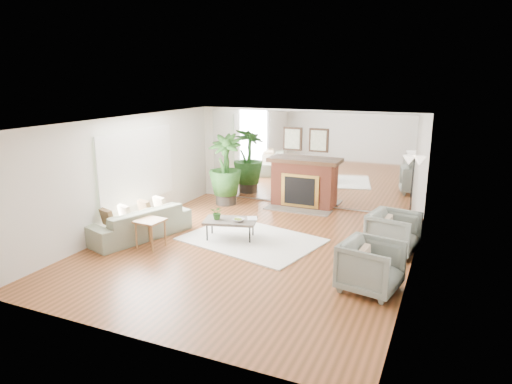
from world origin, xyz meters
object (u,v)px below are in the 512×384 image
at_px(coffee_table, 230,221).
at_px(armchair_back, 393,233).
at_px(armchair_front, 371,267).
at_px(side_table, 150,224).
at_px(potted_ficus, 225,167).
at_px(fireplace, 302,183).
at_px(floor_lamp, 414,166).
at_px(sofa, 139,222).

bearing_deg(coffee_table, armchair_back, 10.35).
distance_m(armchair_front, side_table, 4.35).
xyz_separation_m(coffee_table, potted_ficus, (-1.34, 2.38, 0.61)).
bearing_deg(side_table, armchair_front, -2.29).
bearing_deg(fireplace, coffee_table, -101.86).
xyz_separation_m(potted_ficus, floor_lamp, (4.65, 0.37, 0.34)).
xyz_separation_m(armchair_front, potted_ficus, (-4.44, 3.60, 0.59)).
bearing_deg(potted_ficus, floor_lamp, 4.56).
xyz_separation_m(armchair_back, side_table, (-4.45, -1.63, 0.07)).
relative_size(armchair_back, armchair_front, 0.99).
relative_size(coffee_table, sofa, 0.54).
xyz_separation_m(fireplace, armchair_front, (2.49, -4.13, -0.25)).
height_order(sofa, side_table, sofa).
bearing_deg(sofa, coffee_table, 127.61).
xyz_separation_m(armchair_front, side_table, (-4.35, 0.17, 0.07)).
distance_m(coffee_table, side_table, 1.63).
height_order(coffee_table, side_table, side_table).
relative_size(sofa, armchair_back, 2.48).
bearing_deg(sofa, side_table, 74.61).
xyz_separation_m(side_table, potted_ficus, (-0.10, 3.43, 0.52)).
xyz_separation_m(side_table, floor_lamp, (4.55, 3.80, 0.86)).
height_order(coffee_table, sofa, sofa).
bearing_deg(potted_ficus, sofa, -99.36).
distance_m(sofa, floor_lamp, 6.26).
bearing_deg(sofa, armchair_back, 121.89).
distance_m(armchair_front, potted_ficus, 5.75).
bearing_deg(coffee_table, floor_lamp, 39.75).
distance_m(armchair_back, potted_ficus, 4.93).
height_order(armchair_back, side_table, armchair_back).
xyz_separation_m(fireplace, coffee_table, (-0.61, -2.91, -0.27)).
relative_size(coffee_table, potted_ficus, 0.64).
distance_m(fireplace, sofa, 4.34).
relative_size(armchair_front, side_table, 1.57).
bearing_deg(armchair_front, side_table, 98.65).
bearing_deg(fireplace, floor_lamp, -3.37).
height_order(armchair_back, floor_lamp, floor_lamp).
distance_m(sofa, armchair_front, 4.97).
bearing_deg(armchair_back, sofa, 114.38).
relative_size(fireplace, armchair_back, 2.30).
xyz_separation_m(sofa, floor_lamp, (5.15, 3.40, 1.01)).
bearing_deg(floor_lamp, coffee_table, -140.25).
bearing_deg(side_table, fireplace, 64.89).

